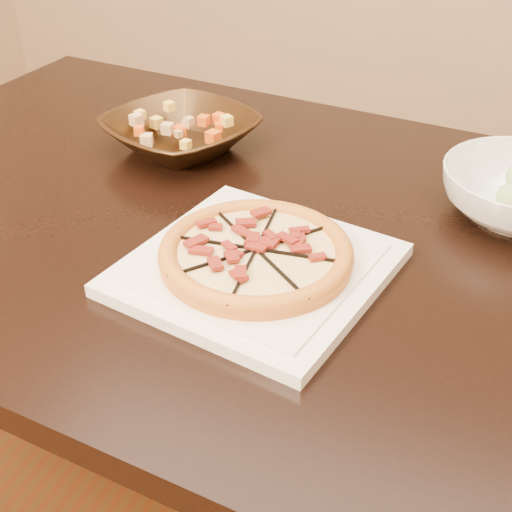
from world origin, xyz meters
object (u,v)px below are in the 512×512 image
(pizza, at_px, (256,253))
(bronze_bowl, at_px, (181,133))
(dining_table, at_px, (243,270))
(plate, at_px, (256,268))

(pizza, bearing_deg, bronze_bowl, 129.64)
(dining_table, distance_m, bronze_bowl, 0.28)
(plate, distance_m, pizza, 0.02)
(plate, relative_size, pizza, 1.45)
(pizza, relative_size, bronze_bowl, 1.02)
(dining_table, xyz_separation_m, pizza, (0.07, -0.14, 0.13))
(plate, bearing_deg, pizza, 88.98)
(plate, xyz_separation_m, bronze_bowl, (-0.26, 0.31, 0.02))
(dining_table, distance_m, pizza, 0.20)
(plate, relative_size, bronze_bowl, 1.48)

